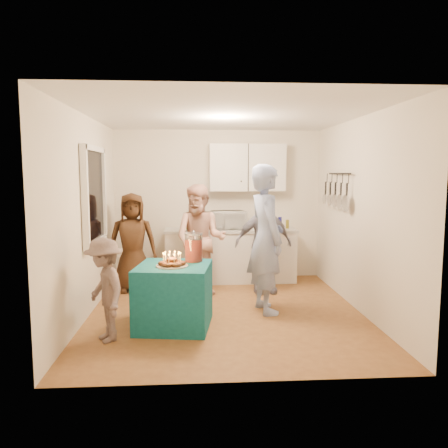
{
  "coord_description": "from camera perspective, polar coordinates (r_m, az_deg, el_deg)",
  "views": [
    {
      "loc": [
        -0.39,
        -5.69,
        1.85
      ],
      "look_at": [
        0.0,
        0.35,
        1.15
      ],
      "focal_mm": 35.0,
      "sensor_mm": 36.0,
      "label": 1
    }
  ],
  "objects": [
    {
      "name": "woman_back_left",
      "position": [
        7.01,
        -11.86,
        -2.35
      ],
      "size": [
        0.81,
        0.57,
        1.55
      ],
      "primitive_type": "imported",
      "rotation": [
        0.0,
        0.0,
        0.11
      ],
      "color": "brown",
      "rests_on": "floor"
    },
    {
      "name": "donut_cake",
      "position": [
        5.2,
        -6.82,
        -4.54
      ],
      "size": [
        0.38,
        0.38,
        0.18
      ],
      "primitive_type": null,
      "color": "#381C0C",
      "rests_on": "party_table"
    },
    {
      "name": "woman_back_right",
      "position": [
        6.78,
        5.18,
        -2.56
      ],
      "size": [
        0.96,
        0.52,
        1.55
      ],
      "primitive_type": "imported",
      "rotation": [
        0.0,
        0.0,
        0.16
      ],
      "color": "black",
      "rests_on": "floor"
    },
    {
      "name": "microwave",
      "position": [
        7.45,
        0.6,
        0.54
      ],
      "size": [
        0.62,
        0.48,
        0.3
      ],
      "primitive_type": "imported",
      "rotation": [
        0.0,
        0.0,
        0.21
      ],
      "color": "white",
      "rests_on": "countertop"
    },
    {
      "name": "window_night",
      "position": [
        6.15,
        -16.69,
        3.53
      ],
      "size": [
        0.04,
        1.0,
        1.2
      ],
      "primitive_type": "cube",
      "color": "black",
      "rests_on": "left_wall"
    },
    {
      "name": "countertop",
      "position": [
        7.47,
        0.86,
        -0.81
      ],
      "size": [
        2.24,
        0.62,
        0.05
      ],
      "primitive_type": "cube",
      "color": "beige",
      "rests_on": "counter"
    },
    {
      "name": "woman_back_center",
      "position": [
        6.67,
        -3.09,
        -2.07
      ],
      "size": [
        0.96,
        0.84,
        1.69
      ],
      "primitive_type": "imported",
      "rotation": [
        0.0,
        0.0,
        -0.27
      ],
      "color": "tan",
      "rests_on": "floor"
    },
    {
      "name": "right_wall",
      "position": [
        6.12,
        17.3,
        1.14
      ],
      "size": [
        4.0,
        4.0,
        0.0
      ],
      "primitive_type": "plane",
      "color": "silver",
      "rests_on": "floor"
    },
    {
      "name": "upper_cabinet",
      "position": [
        7.59,
        3.06,
        7.35
      ],
      "size": [
        1.3,
        0.3,
        0.8
      ],
      "primitive_type": "cube",
      "color": "white",
      "rests_on": "back_wall"
    },
    {
      "name": "man_birthday",
      "position": [
        5.83,
        5.52,
        -1.94
      ],
      "size": [
        0.61,
        0.8,
        1.97
      ],
      "primitive_type": "imported",
      "rotation": [
        0.0,
        0.0,
        1.77
      ],
      "color": "#94A5D7",
      "rests_on": "floor"
    },
    {
      "name": "back_wall",
      "position": [
        7.72,
        -0.8,
        2.52
      ],
      "size": [
        3.6,
        3.6,
        0.0
      ],
      "primitive_type": "plane",
      "color": "silver",
      "rests_on": "floor"
    },
    {
      "name": "ceiling",
      "position": [
        5.75,
        0.23,
        14.1
      ],
      "size": [
        4.0,
        4.0,
        0.0
      ],
      "primitive_type": "plane",
      "color": "white",
      "rests_on": "floor"
    },
    {
      "name": "child_near_left",
      "position": [
        5.03,
        -15.3,
        -8.29
      ],
      "size": [
        0.74,
        0.86,
        1.16
      ],
      "primitive_type": "imported",
      "rotation": [
        0.0,
        0.0,
        -1.06
      ],
      "color": "#5E4D4B",
      "rests_on": "floor"
    },
    {
      "name": "pot_rack",
      "position": [
        6.73,
        14.61,
        4.26
      ],
      "size": [
        0.12,
        1.0,
        0.6
      ],
      "primitive_type": "cube",
      "color": "black",
      "rests_on": "right_wall"
    },
    {
      "name": "party_table",
      "position": [
        5.38,
        -6.56,
        -9.32
      ],
      "size": [
        0.96,
        0.96,
        0.76
      ],
      "primitive_type": "cube",
      "rotation": [
        0.0,
        0.0,
        -0.14
      ],
      "color": "#0F5864",
      "rests_on": "floor"
    },
    {
      "name": "floor",
      "position": [
        5.99,
        0.22,
        -11.38
      ],
      "size": [
        4.0,
        4.0,
        0.0
      ],
      "primitive_type": "plane",
      "color": "brown",
      "rests_on": "ground"
    },
    {
      "name": "left_wall",
      "position": [
        5.88,
        -17.55,
        0.93
      ],
      "size": [
        4.0,
        4.0,
        0.0
      ],
      "primitive_type": "plane",
      "color": "silver",
      "rests_on": "floor"
    },
    {
      "name": "punch_jar",
      "position": [
        5.45,
        -3.99,
        -3.14
      ],
      "size": [
        0.22,
        0.22,
        0.34
      ],
      "primitive_type": "cylinder",
      "color": "red",
      "rests_on": "party_table"
    },
    {
      "name": "counter",
      "position": [
        7.54,
        0.85,
        -4.24
      ],
      "size": [
        2.2,
        0.58,
        0.86
      ],
      "primitive_type": "cube",
      "color": "white",
      "rests_on": "floor"
    }
  ]
}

